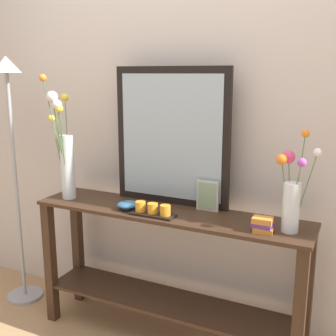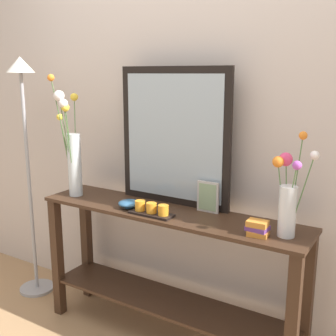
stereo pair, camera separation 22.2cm
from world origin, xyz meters
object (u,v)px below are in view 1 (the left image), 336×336
candle_tray (153,210)px  decorative_bowl (128,205)px  mirror_leaning (171,137)px  console_table (168,261)px  picture_frame_small (207,196)px  vase_right (292,194)px  book_stack (263,225)px  tall_vase_left (65,153)px  floor_lamp (12,141)px

candle_tray → decorative_bowl: candle_tray is taller
decorative_bowl → mirror_leaning: bearing=51.0°
console_table → picture_frame_small: 0.44m
vase_right → picture_frame_small: 0.48m
vase_right → candle_tray: size_ratio=1.99×
picture_frame_small → book_stack: size_ratio=1.59×
console_table → tall_vase_left: (-0.65, -0.05, 0.58)m
candle_tray → console_table: bearing=66.6°
book_stack → decorative_bowl: bearing=179.1°
tall_vase_left → picture_frame_small: 0.87m
picture_frame_small → decorative_bowl: 0.44m
book_stack → floor_lamp: 1.66m
tall_vase_left → candle_tray: bearing=-4.8°
candle_tray → decorative_bowl: 0.18m
candle_tray → picture_frame_small: picture_frame_small is taller
picture_frame_small → console_table: bearing=-151.9°
console_table → tall_vase_left: size_ratio=2.12×
mirror_leaning → picture_frame_small: bearing=-9.6°
console_table → book_stack: 0.64m
vase_right → candle_tray: 0.71m
console_table → mirror_leaning: (-0.05, 0.14, 0.68)m
tall_vase_left → candle_tray: 0.66m
mirror_leaning → vase_right: size_ratio=1.60×
vase_right → picture_frame_small: (-0.46, 0.11, -0.10)m
mirror_leaning → tall_vase_left: 0.64m
vase_right → decorative_bowl: bearing=-176.5°
mirror_leaning → book_stack: 0.72m
decorative_bowl → tall_vase_left: bearing=177.6°
tall_vase_left → decorative_bowl: (0.43, -0.02, -0.25)m
mirror_leaning → candle_tray: (0.00, -0.24, -0.36)m
mirror_leaning → book_stack: bearing=-20.6°
console_table → decorative_bowl: 0.39m
picture_frame_small → floor_lamp: bearing=-175.0°
decorative_bowl → book_stack: 0.75m
tall_vase_left → vase_right: 1.30m
book_stack → tall_vase_left: bearing=178.5°
vase_right → console_table: bearing=178.9°
vase_right → book_stack: size_ratio=4.54×
tall_vase_left → picture_frame_small: bearing=10.0°
console_table → vase_right: (0.65, -0.01, 0.48)m
picture_frame_small → floor_lamp: 1.31m
book_stack → vase_right: bearing=30.1°
tall_vase_left → vase_right: (1.30, 0.04, -0.09)m
floor_lamp → book_stack: bearing=-2.3°
console_table → book_stack: book_stack is taller
picture_frame_small → book_stack: bearing=-27.3°
mirror_leaning → floor_lamp: (-1.05, -0.15, -0.07)m
candle_tray → book_stack: (0.58, 0.02, 0.01)m
tall_vase_left → decorative_bowl: bearing=-2.4°
console_table → vase_right: size_ratio=3.20×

